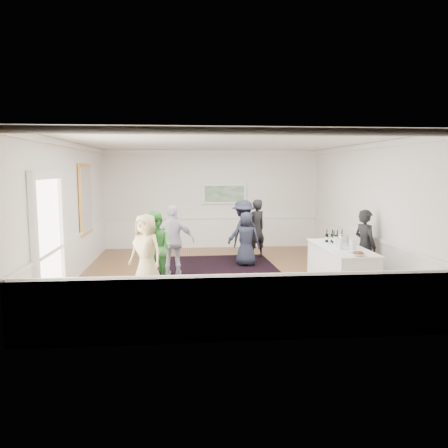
{
  "coord_description": "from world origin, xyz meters",
  "views": [
    {
      "loc": [
        -0.88,
        -10.27,
        2.59
      ],
      "look_at": [
        0.06,
        0.2,
        1.26
      ],
      "focal_mm": 35.0,
      "sensor_mm": 36.0,
      "label": 1
    }
  ],
  "objects": [
    {
      "name": "ceiling",
      "position": [
        0.0,
        0.0,
        3.2
      ],
      "size": [
        7.0,
        8.0,
        0.02
      ],
      "primitive_type": "cube",
      "color": "white",
      "rests_on": "wall_back"
    },
    {
      "name": "wall_front",
      "position": [
        0.0,
        -4.0,
        1.6
      ],
      "size": [
        7.0,
        0.02,
        3.2
      ],
      "primitive_type": "cube",
      "color": "white",
      "rests_on": "floor"
    },
    {
      "name": "wine_bottles",
      "position": [
        2.47,
        -0.84,
        1.09
      ],
      "size": [
        0.39,
        0.27,
        0.31
      ],
      "color": "black",
      "rests_on": "serving_table"
    },
    {
      "name": "guest_dark_a",
      "position": [
        0.74,
        1.76,
        0.86
      ],
      "size": [
        1.27,
        1.2,
        1.72
      ],
      "primitive_type": "imported",
      "rotation": [
        0.0,
        0.0,
        3.83
      ],
      "color": "#1E2232",
      "rests_on": "floor"
    },
    {
      "name": "landscape_painting",
      "position": [
        0.4,
        3.95,
        1.78
      ],
      "size": [
        1.44,
        0.06,
        0.66
      ],
      "color": "white",
      "rests_on": "wall_back"
    },
    {
      "name": "guest_lilac",
      "position": [
        -1.17,
        0.16,
        0.87
      ],
      "size": [
        1.03,
        0.46,
        1.73
      ],
      "primitive_type": "imported",
      "rotation": [
        0.0,
        0.0,
        3.1
      ],
      "color": "#BBB0C5",
      "rests_on": "floor"
    },
    {
      "name": "area_rug",
      "position": [
        -0.29,
        0.15,
        0.01
      ],
      "size": [
        3.75,
        4.83,
        0.02
      ],
      "primitive_type": "cube",
      "rotation": [
        0.0,
        0.0,
        0.03
      ],
      "color": "black",
      "rests_on": "floor"
    },
    {
      "name": "guest_dark_b",
      "position": [
        1.17,
        2.18,
        0.86
      ],
      "size": [
        0.75,
        0.67,
        1.72
      ],
      "primitive_type": "imported",
      "rotation": [
        0.0,
        0.0,
        3.67
      ],
      "color": "black",
      "rests_on": "floor"
    },
    {
      "name": "wainscoting",
      "position": [
        0.0,
        0.0,
        0.5
      ],
      "size": [
        7.0,
        8.0,
        1.0
      ],
      "primitive_type": null,
      "color": "white",
      "rests_on": "floor"
    },
    {
      "name": "guest_tan",
      "position": [
        -1.73,
        -0.91,
        0.82
      ],
      "size": [
        0.95,
        0.88,
        1.64
      ],
      "primitive_type": "imported",
      "rotation": [
        0.0,
        0.0,
        -0.58
      ],
      "color": "tan",
      "rests_on": "floor"
    },
    {
      "name": "floor",
      "position": [
        0.0,
        0.0,
        0.0
      ],
      "size": [
        8.0,
        8.0,
        0.0
      ],
      "primitive_type": "plane",
      "color": "brown",
      "rests_on": "ground"
    },
    {
      "name": "mirror",
      "position": [
        -3.45,
        1.3,
        1.8
      ],
      "size": [
        0.05,
        1.25,
        1.85
      ],
      "color": "#F3B547",
      "rests_on": "wall_left"
    },
    {
      "name": "ice_bucket",
      "position": [
        2.54,
        -1.14,
        1.05
      ],
      "size": [
        0.26,
        0.26,
        0.25
      ],
      "primitive_type": "cylinder",
      "color": "silver",
      "rests_on": "serving_table"
    },
    {
      "name": "bartender",
      "position": [
        3.2,
        -0.78,
        0.84
      ],
      "size": [
        0.59,
        0.71,
        1.68
      ],
      "primitive_type": "imported",
      "rotation": [
        0.0,
        0.0,
        1.92
      ],
      "color": "black",
      "rests_on": "floor"
    },
    {
      "name": "doorway",
      "position": [
        -3.45,
        -1.9,
        1.42
      ],
      "size": [
        0.1,
        1.78,
        2.56
      ],
      "color": "white",
      "rests_on": "wall_left"
    },
    {
      "name": "wall_right",
      "position": [
        3.5,
        0.0,
        1.6
      ],
      "size": [
        0.02,
        8.0,
        3.2
      ],
      "primitive_type": "cube",
      "color": "white",
      "rests_on": "floor"
    },
    {
      "name": "wall_left",
      "position": [
        -3.5,
        0.0,
        1.6
      ],
      "size": [
        0.02,
        8.0,
        3.2
      ],
      "primitive_type": "cube",
      "color": "white",
      "rests_on": "floor"
    },
    {
      "name": "guest_green",
      "position": [
        -1.54,
        -0.63,
        0.83
      ],
      "size": [
        1.02,
        0.98,
        1.66
      ],
      "primitive_type": "imported",
      "rotation": [
        0.0,
        0.0,
        -0.61
      ],
      "color": "green",
      "rests_on": "floor"
    },
    {
      "name": "serving_table",
      "position": [
        2.44,
        -1.34,
        0.47
      ],
      "size": [
        0.88,
        2.31,
        0.93
      ],
      "color": "white",
      "rests_on": "floor"
    },
    {
      "name": "juice_pitchers",
      "position": [
        2.4,
        -1.55,
        1.05
      ],
      "size": [
        0.37,
        0.34,
        0.24
      ],
      "color": "#74A139",
      "rests_on": "serving_table"
    },
    {
      "name": "wall_back",
      "position": [
        0.0,
        4.0,
        1.6
      ],
      "size": [
        7.0,
        0.02,
        3.2
      ],
      "primitive_type": "cube",
      "color": "white",
      "rests_on": "floor"
    },
    {
      "name": "guest_navy",
      "position": [
        0.74,
        1.14,
        0.73
      ],
      "size": [
        0.82,
        0.66,
        1.46
      ],
      "primitive_type": "imported",
      "rotation": [
        0.0,
        0.0,
        2.83
      ],
      "color": "#1E2232",
      "rests_on": "floor"
    },
    {
      "name": "nut_bowl",
      "position": [
        2.42,
        -2.31,
        0.97
      ],
      "size": [
        0.27,
        0.27,
        0.08
      ],
      "color": "white",
      "rests_on": "serving_table"
    }
  ]
}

